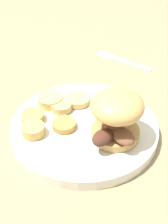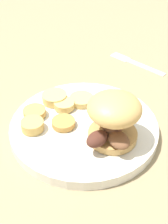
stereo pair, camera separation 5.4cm
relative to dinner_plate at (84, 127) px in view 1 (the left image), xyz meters
name	(u,v)px [view 1 (the left image)]	position (x,y,z in m)	size (l,w,h in m)	color
ground_plane	(84,132)	(0.00, 0.00, -0.01)	(4.00, 4.00, 0.00)	#937F5B
dinner_plate	(84,127)	(0.00, 0.00, 0.00)	(0.27, 0.27, 0.02)	white
sandwich	(116,115)	(-0.02, 0.06, 0.06)	(0.10, 0.12, 0.09)	tan
potato_round_0	(50,100)	(0.01, -0.09, 0.02)	(0.05, 0.05, 0.02)	#DBB766
potato_round_1	(33,117)	(0.06, -0.07, 0.02)	(0.04, 0.04, 0.01)	tan
potato_round_2	(61,106)	(0.01, -0.06, 0.02)	(0.04, 0.04, 0.01)	#DBB766
potato_round_3	(33,130)	(0.08, -0.04, 0.02)	(0.04, 0.04, 0.02)	tan
potato_round_4	(64,125)	(0.03, -0.02, 0.01)	(0.04, 0.04, 0.01)	#BC8942
potato_round_5	(77,100)	(-0.03, -0.06, 0.01)	(0.05, 0.05, 0.01)	#DBB766
fork	(122,60)	(-0.25, -0.13, -0.01)	(0.05, 0.15, 0.00)	silver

